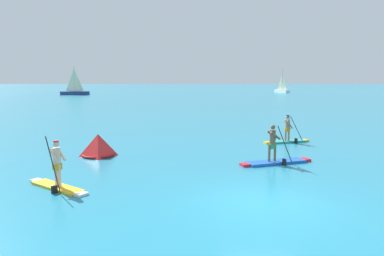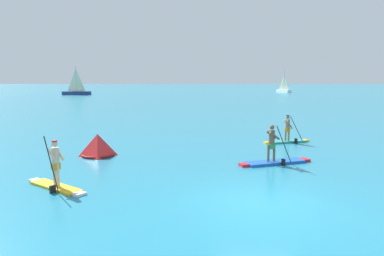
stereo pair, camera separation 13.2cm
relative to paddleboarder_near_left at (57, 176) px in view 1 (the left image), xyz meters
The scene contains 7 objects.
ground 7.00m from the paddleboarder_near_left, 11.50° to the right, with size 440.00×440.00×0.00m, color teal.
paddleboarder_near_left is the anchor object (origin of this frame).
paddleboarder_mid_center 9.13m from the paddleboarder_near_left, 23.07° to the left, with size 3.40×1.55×1.80m.
paddleboarder_far_right 13.57m from the paddleboarder_near_left, 40.41° to the left, with size 2.86×1.28×1.67m.
race_marker_buoy 5.15m from the paddleboarder_near_left, 89.29° to the left, with size 1.63×1.63×1.09m.
sailboat_left_horizon 72.11m from the paddleboarder_near_left, 107.82° to the left, with size 6.55×3.00×6.48m.
sailboat_right_horizon 86.18m from the paddleboarder_near_left, 70.73° to the left, with size 3.02×5.26×6.03m.
Camera 1 is at (-2.18, -10.38, 3.80)m, focal length 32.84 mm.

